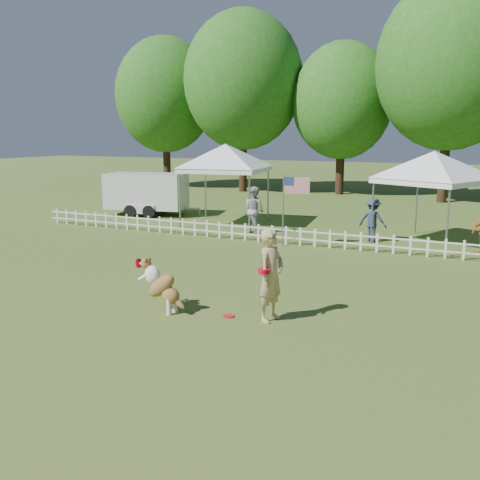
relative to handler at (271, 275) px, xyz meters
The scene contains 15 objects.
ground 1.80m from the handler, behind, with size 120.00×120.00×0.00m, color #37561B.
picket_fence 7.31m from the handler, 102.22° to the left, with size 22.00×0.08×0.60m, color silver, non-canonical shape.
handler is the anchor object (origin of this frame).
dog 2.30m from the handler, 168.04° to the right, with size 1.07×0.36×1.11m, color brown, non-canonical shape.
frisbee_on_turf 1.25m from the handler, 168.45° to the right, with size 0.23×0.23×0.02m, color red.
canopy_tent_left 11.51m from the handler, 120.91° to the left, with size 3.06×3.06×3.17m, color white, non-canonical shape.
canopy_tent_right 9.41m from the handler, 77.52° to the left, with size 2.92×2.92×3.02m, color white, non-canonical shape.
cargo_trailer 14.80m from the handler, 134.06° to the left, with size 4.36×1.92×1.92m, color silver, non-canonical shape.
flag_pole 7.11m from the handler, 108.60° to the left, with size 0.89×0.09×2.32m, color gray, non-canonical shape.
spectator_a 9.48m from the handler, 115.44° to the left, with size 0.84×0.66×1.73m, color #A1A1A6.
spectator_b 8.79m from the handler, 88.53° to the left, with size 0.97×0.56×1.50m, color navy.
tree_far_left 27.99m from the handler, 126.79° to the left, with size 6.60×6.60×11.00m, color #255618, non-canonical shape.
tree_left 24.58m from the handler, 116.00° to the left, with size 7.40×7.40×12.00m, color #255618, non-canonical shape.
tree_center_left 23.41m from the handler, 101.35° to the left, with size 6.00×6.00×9.80m, color #255618, non-canonical shape.
tree_center_right 21.84m from the handler, 86.05° to the left, with size 7.60×7.60×12.60m, color #255618, non-canonical shape.
Camera 1 is at (5.25, -9.52, 3.64)m, focal length 40.00 mm.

